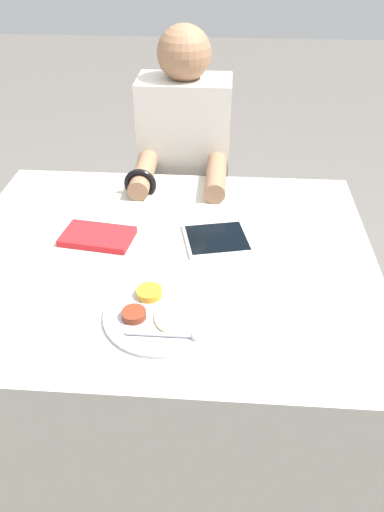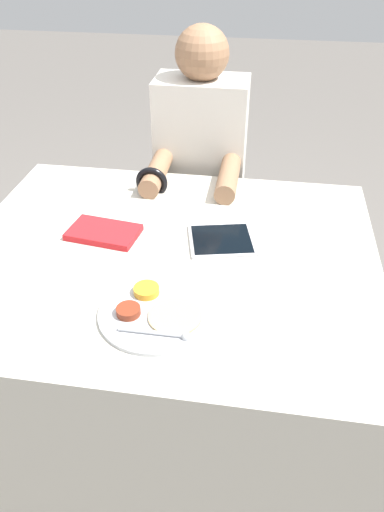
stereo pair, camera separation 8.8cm
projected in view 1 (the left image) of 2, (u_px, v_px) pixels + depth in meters
name	position (u px, v px, depth m)	size (l,w,h in m)	color
ground_plane	(170.00, 411.00, 1.82)	(12.00, 12.00, 0.00)	#605B56
dining_table	(167.00, 342.00, 1.61)	(1.19, 0.99, 0.70)	beige
thali_tray	(161.00, 314.00, 1.19)	(0.28, 0.28, 0.03)	#B7BABF
red_notebook	(98.00, 237.00, 1.46)	(0.22, 0.15, 0.02)	silver
tablet_device	(217.00, 239.00, 1.46)	(0.22, 0.21, 0.01)	#B7B7BC
person_diner	(185.00, 190.00, 2.01)	(0.35, 0.47, 1.18)	black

